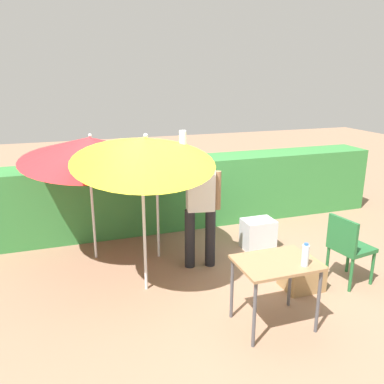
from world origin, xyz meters
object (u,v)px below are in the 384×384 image
umbrella_yellow (156,152)px  person_vendor (200,202)px  folding_table (275,269)px  bottle_water (305,255)px  umbrella_rainbow (144,150)px  chair_plastic (348,245)px  cooler_box (258,234)px  crate_cardboard (302,275)px  umbrella_orange (90,149)px

umbrella_yellow → person_vendor: (0.47, -0.51, -0.60)m
folding_table → bottle_water: size_ratio=3.33×
umbrella_yellow → person_vendor: 0.92m
umbrella_rainbow → chair_plastic: bearing=-15.2°
umbrella_yellow → umbrella_rainbow: bearing=-111.5°
cooler_box → person_vendor: bearing=-165.6°
chair_plastic → crate_cardboard: chair_plastic is taller
umbrella_orange → umbrella_yellow: (0.85, -0.23, -0.05)m
umbrella_orange → folding_table: size_ratio=2.36×
umbrella_rainbow → crate_cardboard: size_ratio=4.39×
chair_plastic → folding_table: chair_plastic is taller
umbrella_rainbow → cooler_box: size_ratio=4.34×
cooler_box → folding_table: 1.98m
umbrella_rainbow → umbrella_yellow: size_ratio=1.07×
umbrella_orange → person_vendor: 1.65m
umbrella_yellow → chair_plastic: umbrella_yellow is taller
umbrella_orange → chair_plastic: bearing=-31.2°
umbrella_rainbow → bottle_water: 2.05m
umbrella_yellow → bottle_water: umbrella_yellow is taller
cooler_box → folding_table: size_ratio=0.59×
umbrella_orange → umbrella_yellow: umbrella_yellow is taller
umbrella_yellow → crate_cardboard: (1.46, -1.47, -1.37)m
umbrella_rainbow → folding_table: 1.92m
umbrella_yellow → folding_table: umbrella_yellow is taller
umbrella_rainbow → bottle_water: (1.30, -1.31, -0.89)m
umbrella_yellow → cooler_box: 2.01m
cooler_box → bottle_water: (-0.54, -1.95, 0.62)m
umbrella_yellow → chair_plastic: (2.05, -1.54, -1.03)m
crate_cardboard → person_vendor: bearing=135.7°
umbrella_orange → folding_table: 2.91m
umbrella_rainbow → bottle_water: umbrella_rainbow is taller
chair_plastic → folding_table: size_ratio=1.11×
umbrella_rainbow → cooler_box: umbrella_rainbow is taller
umbrella_rainbow → umbrella_yellow: (0.35, 0.88, -0.20)m
chair_plastic → umbrella_rainbow: bearing=164.8°
umbrella_orange → cooler_box: size_ratio=4.02×
person_vendor → crate_cardboard: person_vendor is taller
umbrella_orange → bottle_water: size_ratio=7.86×
crate_cardboard → bottle_water: (-0.50, -0.72, 0.68)m
bottle_water → umbrella_rainbow: bearing=134.8°
umbrella_yellow → crate_cardboard: umbrella_yellow is taller
chair_plastic → folding_table: 1.41m
person_vendor → crate_cardboard: 1.58m
umbrella_yellow → crate_cardboard: bearing=-45.3°
bottle_water → chair_plastic: bearing=31.0°
person_vendor → folding_table: person_vendor is taller
umbrella_orange → umbrella_yellow: bearing=-14.8°
cooler_box → crate_cardboard: 1.23m
umbrella_orange → umbrella_yellow: size_ratio=0.99×
bottle_water → crate_cardboard: bearing=55.3°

